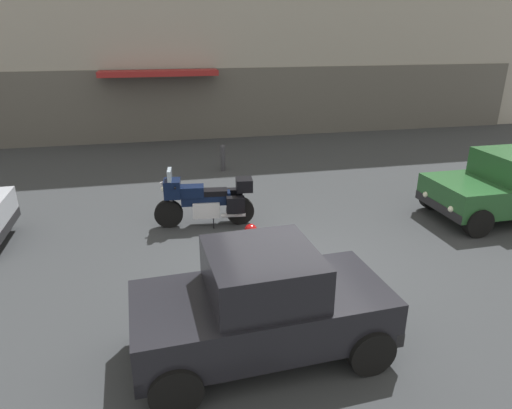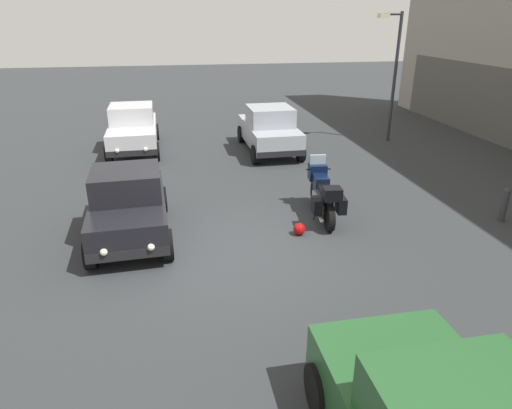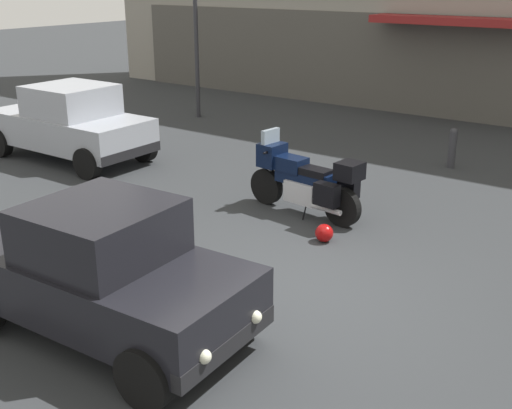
{
  "view_description": "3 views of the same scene",
  "coord_description": "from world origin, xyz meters",
  "px_view_note": "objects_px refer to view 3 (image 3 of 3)",
  "views": [
    {
      "loc": [
        -2.28,
        -6.92,
        4.18
      ],
      "look_at": [
        -0.53,
        1.0,
        1.03
      ],
      "focal_mm": 31.48,
      "sensor_mm": 36.0,
      "label": 1
    },
    {
      "loc": [
        8.33,
        -0.84,
        4.57
      ],
      "look_at": [
        -0.38,
        0.74,
        0.86
      ],
      "focal_mm": 31.51,
      "sensor_mm": 36.0,
      "label": 2
    },
    {
      "loc": [
        3.95,
        -6.07,
        3.84
      ],
      "look_at": [
        -0.82,
        0.46,
        0.91
      ],
      "focal_mm": 44.55,
      "sensor_mm": 36.0,
      "label": 3
    }
  ],
  "objects_px": {
    "bollard_curbside": "(452,147)",
    "streetlamp_curbside": "(192,12)",
    "car_compact_side": "(104,272)",
    "car_hatchback_near": "(70,123)",
    "helmet": "(324,233)",
    "motorcycle": "(305,180)"
  },
  "relations": [
    {
      "from": "motorcycle",
      "to": "helmet",
      "type": "xyz_separation_m",
      "value": [
        0.86,
        -0.81,
        -0.48
      ]
    },
    {
      "from": "motorcycle",
      "to": "helmet",
      "type": "relative_size",
      "value": 8.08
    },
    {
      "from": "car_hatchback_near",
      "to": "streetlamp_curbside",
      "type": "bearing_deg",
      "value": -82.9
    },
    {
      "from": "car_compact_side",
      "to": "streetlamp_curbside",
      "type": "height_order",
      "value": "streetlamp_curbside"
    },
    {
      "from": "helmet",
      "to": "bollard_curbside",
      "type": "bearing_deg",
      "value": 88.3
    },
    {
      "from": "car_hatchback_near",
      "to": "bollard_curbside",
      "type": "bearing_deg",
      "value": -149.24
    },
    {
      "from": "streetlamp_curbside",
      "to": "bollard_curbside",
      "type": "distance_m",
      "value": 8.04
    },
    {
      "from": "helmet",
      "to": "car_hatchback_near",
      "type": "bearing_deg",
      "value": 173.88
    },
    {
      "from": "motorcycle",
      "to": "bollard_curbside",
      "type": "xyz_separation_m",
      "value": [
        1.01,
        4.2,
        -0.17
      ]
    },
    {
      "from": "car_hatchback_near",
      "to": "motorcycle",
      "type": "bearing_deg",
      "value": 179.95
    },
    {
      "from": "helmet",
      "to": "car_hatchback_near",
      "type": "height_order",
      "value": "car_hatchback_near"
    },
    {
      "from": "streetlamp_curbside",
      "to": "bollard_curbside",
      "type": "bearing_deg",
      "value": -4.16
    },
    {
      "from": "motorcycle",
      "to": "bollard_curbside",
      "type": "bearing_deg",
      "value": -97.56
    },
    {
      "from": "car_compact_side",
      "to": "bollard_curbside",
      "type": "height_order",
      "value": "car_compact_side"
    },
    {
      "from": "bollard_curbside",
      "to": "car_hatchback_near",
      "type": "bearing_deg",
      "value": -148.48
    },
    {
      "from": "bollard_curbside",
      "to": "streetlamp_curbside",
      "type": "bearing_deg",
      "value": 175.84
    },
    {
      "from": "car_compact_side",
      "to": "car_hatchback_near",
      "type": "bearing_deg",
      "value": 141.3
    },
    {
      "from": "car_compact_side",
      "to": "streetlamp_curbside",
      "type": "bearing_deg",
      "value": 123.49
    },
    {
      "from": "car_compact_side",
      "to": "bollard_curbside",
      "type": "bearing_deg",
      "value": 81.94
    },
    {
      "from": "car_hatchback_near",
      "to": "bollard_curbside",
      "type": "xyz_separation_m",
      "value": [
        6.97,
        4.28,
        -0.36
      ]
    },
    {
      "from": "car_compact_side",
      "to": "streetlamp_curbside",
      "type": "xyz_separation_m",
      "value": [
        -6.87,
        9.29,
        2.12
      ]
    },
    {
      "from": "car_compact_side",
      "to": "bollard_curbside",
      "type": "xyz_separation_m",
      "value": [
        0.78,
        8.74,
        -0.32
      ]
    }
  ]
}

